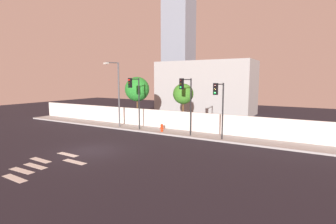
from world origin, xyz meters
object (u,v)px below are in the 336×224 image
at_px(roadside_tree_midleft, 183,94).
at_px(fire_hydrant, 162,127).
at_px(traffic_light_right, 219,99).
at_px(traffic_light_center, 186,95).
at_px(street_lamp_curbside, 117,89).
at_px(roadside_tree_leftmost, 137,89).
at_px(traffic_light_left, 134,93).

bearing_deg(roadside_tree_midleft, fire_hydrant, -106.31).
bearing_deg(roadside_tree_midleft, traffic_light_right, -36.68).
distance_m(traffic_light_center, street_lamp_curbside, 8.21).
bearing_deg(traffic_light_center, traffic_light_right, -3.22).
xyz_separation_m(street_lamp_curbside, roadside_tree_leftmost, (0.32, 2.97, -0.07)).
height_order(street_lamp_curbside, roadside_tree_leftmost, street_lamp_curbside).
xyz_separation_m(fire_hydrant, roadside_tree_midleft, (0.82, 2.80, 3.05)).
height_order(street_lamp_curbside, roadside_tree_midleft, street_lamp_curbside).
height_order(traffic_light_left, fire_hydrant, traffic_light_left).
xyz_separation_m(traffic_light_right, roadside_tree_midleft, (-5.06, 3.77, 0.04)).
relative_size(traffic_light_right, roadside_tree_leftmost, 0.87).
relative_size(traffic_light_right, street_lamp_curbside, 0.70).
xyz_separation_m(traffic_light_center, fire_hydrant, (-2.91, 0.80, -3.24)).
distance_m(fire_hydrant, roadside_tree_midleft, 4.22).
relative_size(traffic_light_center, street_lamp_curbside, 0.75).
distance_m(traffic_light_left, fire_hydrant, 4.24).
bearing_deg(traffic_light_right, traffic_light_center, 176.78).
height_order(street_lamp_curbside, fire_hydrant, street_lamp_curbside).
distance_m(traffic_light_left, traffic_light_right, 8.47).
bearing_deg(traffic_light_center, traffic_light_left, 179.76).
bearing_deg(fire_hydrant, roadside_tree_midleft, 73.69).
height_order(fire_hydrant, roadside_tree_leftmost, roadside_tree_leftmost).
bearing_deg(street_lamp_curbside, roadside_tree_midleft, 25.96).
distance_m(roadside_tree_leftmost, roadside_tree_midleft, 5.78).
bearing_deg(roadside_tree_leftmost, traffic_light_left, -56.54).
height_order(traffic_light_right, fire_hydrant, traffic_light_right).
bearing_deg(traffic_light_left, roadside_tree_leftmost, 123.46).
xyz_separation_m(traffic_light_center, traffic_light_right, (2.97, -0.17, -0.24)).
bearing_deg(traffic_light_center, street_lamp_curbside, 175.56).
xyz_separation_m(fire_hydrant, roadside_tree_leftmost, (-4.95, 2.80, 3.43)).
distance_m(traffic_light_left, roadside_tree_midleft, 4.95).
relative_size(traffic_light_left, roadside_tree_midleft, 1.08).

